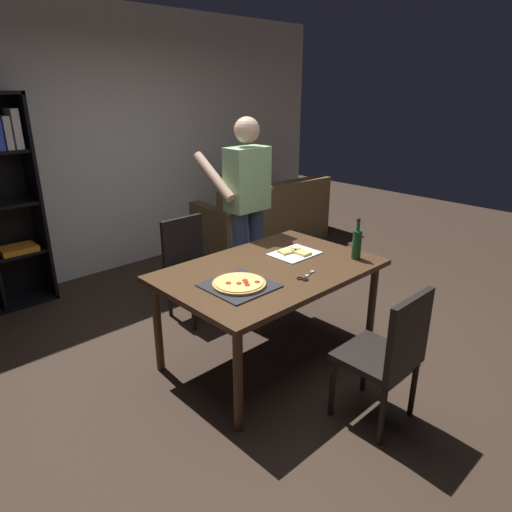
{
  "coord_description": "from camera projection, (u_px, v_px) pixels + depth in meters",
  "views": [
    {
      "loc": [
        -2.17,
        -2.14,
        1.98
      ],
      "look_at": [
        0.0,
        0.15,
        0.8
      ],
      "focal_mm": 31.76,
      "sensor_mm": 36.0,
      "label": 1
    }
  ],
  "objects": [
    {
      "name": "pizza_slices_on_towel",
      "position": [
        294.0,
        253.0,
        3.54
      ],
      "size": [
        0.36,
        0.28,
        0.03
      ],
      "color": "white",
      "rests_on": "dining_table"
    },
    {
      "name": "kitchen_scissors",
      "position": [
        305.0,
        277.0,
        3.11
      ],
      "size": [
        0.2,
        0.1,
        0.01
      ],
      "color": "silver",
      "rests_on": "dining_table"
    },
    {
      "name": "dining_table",
      "position": [
        270.0,
        277.0,
        3.31
      ],
      "size": [
        1.57,
        1.04,
        0.75
      ],
      "color": "#4C331E",
      "rests_on": "ground_plane"
    },
    {
      "name": "chair_near_camera",
      "position": [
        390.0,
        351.0,
        2.68
      ],
      "size": [
        0.42,
        0.42,
        0.9
      ],
      "color": "black",
      "rests_on": "ground_plane"
    },
    {
      "name": "ground_plane",
      "position": [
        269.0,
        356.0,
        3.55
      ],
      "size": [
        12.0,
        12.0,
        0.0
      ],
      "primitive_type": "plane",
      "color": "#38281E"
    },
    {
      "name": "back_wall",
      "position": [
        98.0,
        145.0,
        4.82
      ],
      "size": [
        6.4,
        0.1,
        2.8
      ],
      "primitive_type": "cube",
      "color": "silver",
      "rests_on": "ground_plane"
    },
    {
      "name": "wine_bottle",
      "position": [
        357.0,
        244.0,
        3.42
      ],
      "size": [
        0.07,
        0.07,
        0.32
      ],
      "color": "#194723",
      "rests_on": "dining_table"
    },
    {
      "name": "person_serving_pizza",
      "position": [
        246.0,
        204.0,
        4.04
      ],
      "size": [
        0.55,
        0.54,
        1.75
      ],
      "color": "#38476B",
      "rests_on": "ground_plane"
    },
    {
      "name": "pepperoni_pizza_on_tray",
      "position": [
        239.0,
        284.0,
        2.97
      ],
      "size": [
        0.42,
        0.42,
        0.04
      ],
      "color": "#2D2D33",
      "rests_on": "dining_table"
    },
    {
      "name": "couch",
      "position": [
        264.0,
        221.0,
        6.01
      ],
      "size": [
        1.77,
        1.01,
        0.85
      ],
      "color": "brown",
      "rests_on": "ground_plane"
    },
    {
      "name": "chair_far_side",
      "position": [
        190.0,
        262.0,
        4.05
      ],
      "size": [
        0.42,
        0.42,
        0.9
      ],
      "color": "black",
      "rests_on": "ground_plane"
    }
  ]
}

